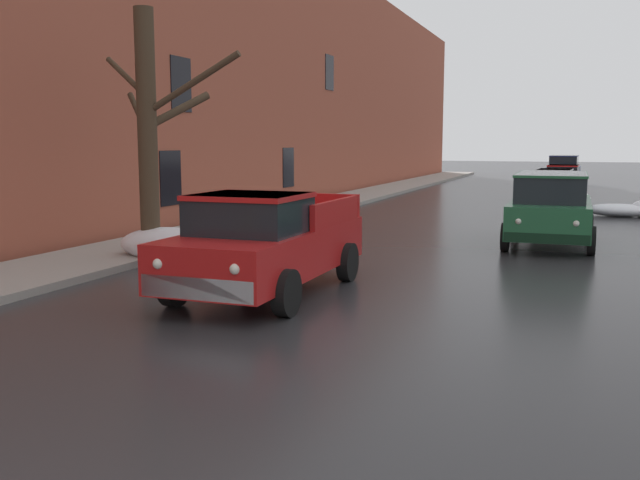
{
  "coord_description": "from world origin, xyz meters",
  "views": [
    {
      "loc": [
        3.33,
        -1.57,
        2.57
      ],
      "look_at": [
        -0.04,
        7.39,
        1.24
      ],
      "focal_mm": 39.41,
      "sensor_mm": 36.0,
      "label": 1
    }
  ],
  "objects": [
    {
      "name": "snow_bank_along_left_kerb",
      "position": [
        4.69,
        25.13,
        0.23
      ],
      "size": [
        2.44,
        1.09,
        0.57
      ],
      "color": "white",
      "rests_on": "ground"
    },
    {
      "name": "snow_bank_near_corner_left",
      "position": [
        -4.62,
        12.03,
        0.33
      ],
      "size": [
        2.49,
        1.28,
        0.67
      ],
      "color": "white",
      "rests_on": "ground"
    },
    {
      "name": "suv_darkblue_at_far_intersection",
      "position": [
        2.17,
        43.29,
        0.99
      ],
      "size": [
        2.08,
        4.42,
        1.82
      ],
      "color": "navy",
      "rests_on": "ground"
    },
    {
      "name": "snow_bank_mid_block_left",
      "position": [
        -5.05,
        11.35,
        0.37
      ],
      "size": [
        2.33,
        1.34,
        0.75
      ],
      "color": "white",
      "rests_on": "ground"
    },
    {
      "name": "sedan_white_parked_kerbside_mid",
      "position": [
        2.63,
        23.55,
        0.75
      ],
      "size": [
        2.02,
        4.02,
        1.42
      ],
      "color": "silver",
      "rests_on": "ground"
    },
    {
      "name": "suv_green_parked_kerbside_close",
      "position": [
        2.59,
        16.96,
        0.99
      ],
      "size": [
        2.14,
        4.66,
        1.82
      ],
      "color": "#1E5633",
      "rests_on": "ground"
    },
    {
      "name": "left_sidewalk_slab",
      "position": [
        -6.53,
        18.0,
        0.07
      ],
      "size": [
        2.53,
        80.0,
        0.15
      ],
      "primitive_type": "cube",
      "color": "gray",
      "rests_on": "ground"
    },
    {
      "name": "sedan_red_queued_behind_truck",
      "position": [
        2.3,
        37.18,
        0.75
      ],
      "size": [
        2.04,
        4.11,
        1.42
      ],
      "color": "red",
      "rests_on": "ground"
    },
    {
      "name": "sedan_silver_parked_far_down_block",
      "position": [
        2.11,
        30.99,
        0.75
      ],
      "size": [
        1.97,
        4.44,
        1.42
      ],
      "color": "#B7B7BC",
      "rests_on": "ground"
    },
    {
      "name": "brick_townhouse_facade",
      "position": [
        -8.29,
        18.0,
        5.42
      ],
      "size": [
        0.63,
        80.0,
        10.84
      ],
      "color": "#9E4C38",
      "rests_on": "ground"
    },
    {
      "name": "pickup_truck_red_approaching_near_lane",
      "position": [
        -1.7,
        9.15,
        0.88
      ],
      "size": [
        2.16,
        4.92,
        1.76
      ],
      "color": "red",
      "rests_on": "ground"
    },
    {
      "name": "bare_tree_second_along_sidewalk",
      "position": [
        -5.45,
        11.41,
        2.81
      ],
      "size": [
        3.57,
        1.48,
        5.39
      ],
      "color": "#423323",
      "rests_on": "ground"
    }
  ]
}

